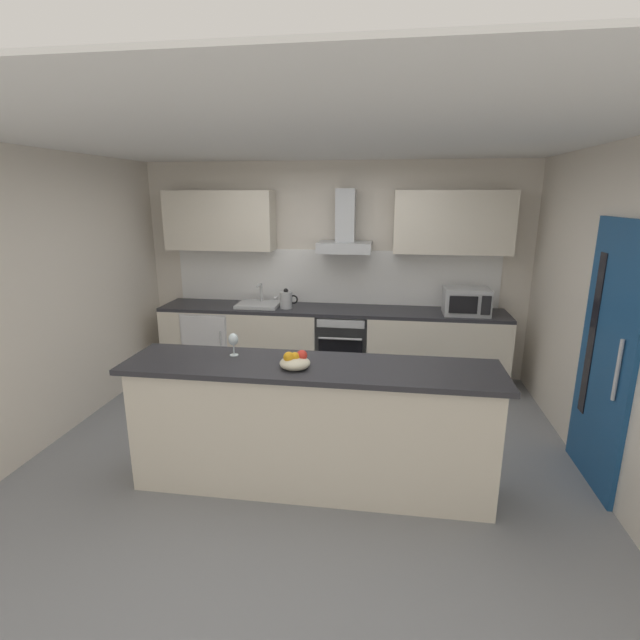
{
  "coord_description": "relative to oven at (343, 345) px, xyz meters",
  "views": [
    {
      "loc": [
        0.67,
        -3.81,
        2.2
      ],
      "look_at": [
        0.04,
        0.5,
        1.05
      ],
      "focal_mm": 26.49,
      "sensor_mm": 36.0,
      "label": 1
    }
  ],
  "objects": [
    {
      "name": "range_hood",
      "position": [
        0.0,
        0.13,
        1.33
      ],
      "size": [
        0.62,
        0.45,
        0.72
      ],
      "color": "#B7BABC"
    },
    {
      "name": "side_door",
      "position": [
        2.16,
        -1.76,
        0.57
      ],
      "size": [
        0.08,
        0.85,
        2.05
      ],
      "color": "navy",
      "rests_on": "ground"
    },
    {
      "name": "oven",
      "position": [
        0.0,
        0.0,
        0.0
      ],
      "size": [
        0.6,
        0.62,
        0.8
      ],
      "color": "slate",
      "rests_on": "ground"
    },
    {
      "name": "wall_left",
      "position": [
        -2.55,
        -1.58,
        0.84
      ],
      "size": [
        0.12,
        4.85,
        2.6
      ],
      "primitive_type": "cube",
      "color": "silver",
      "rests_on": "ground"
    },
    {
      "name": "kettle",
      "position": [
        -0.68,
        -0.03,
        0.55
      ],
      "size": [
        0.29,
        0.15,
        0.24
      ],
      "color": "#B7BABC",
      "rests_on": "counter_back"
    },
    {
      "name": "wall_back",
      "position": [
        -0.16,
        0.41,
        0.84
      ],
      "size": [
        5.66,
        0.12,
        2.6
      ],
      "primitive_type": "cube",
      "color": "silver",
      "rests_on": "ground"
    },
    {
      "name": "microwave",
      "position": [
        1.39,
        -0.03,
        0.59
      ],
      "size": [
        0.5,
        0.38,
        0.3
      ],
      "color": "#B7BABC",
      "rests_on": "counter_back"
    },
    {
      "name": "upper_cabinets",
      "position": [
        -0.16,
        0.18,
        1.45
      ],
      "size": [
        4.05,
        0.32,
        0.7
      ],
      "color": "beige"
    },
    {
      "name": "ceiling",
      "position": [
        -0.16,
        -1.58,
        2.15
      ],
      "size": [
        5.66,
        4.85,
        0.02
      ],
      "primitive_type": "cube",
      "color": "white"
    },
    {
      "name": "counter_island",
      "position": [
        -0.03,
        -2.19,
        0.05
      ],
      "size": [
        2.78,
        0.64,
        1.01
      ],
      "color": "beige",
      "rests_on": "ground"
    },
    {
      "name": "refrigerator",
      "position": [
        -1.64,
        -0.0,
        -0.03
      ],
      "size": [
        0.58,
        0.6,
        0.85
      ],
      "color": "white",
      "rests_on": "ground"
    },
    {
      "name": "fruit_bowl",
      "position": [
        -0.13,
        -2.26,
        0.59
      ],
      "size": [
        0.22,
        0.22,
        0.13
      ],
      "color": "beige",
      "rests_on": "counter_island"
    },
    {
      "name": "sink",
      "position": [
        -1.03,
        0.01,
        0.47
      ],
      "size": [
        0.5,
        0.4,
        0.26
      ],
      "color": "silver",
      "rests_on": "counter_back"
    },
    {
      "name": "backsplash_tile",
      "position": [
        -0.16,
        0.33,
        0.77
      ],
      "size": [
        3.96,
        0.02,
        0.66
      ],
      "primitive_type": "cube",
      "color": "white"
    },
    {
      "name": "wall_right",
      "position": [
        2.23,
        -1.58,
        0.84
      ],
      "size": [
        0.12,
        4.85,
        2.6
      ],
      "primitive_type": "cube",
      "color": "silver",
      "rests_on": "ground"
    },
    {
      "name": "ground",
      "position": [
        -0.16,
        -1.58,
        -0.47
      ],
      "size": [
        5.66,
        4.85,
        0.02
      ],
      "primitive_type": "cube",
      "color": "gray"
    },
    {
      "name": "counter_back",
      "position": [
        -0.16,
        0.03,
        -0.01
      ],
      "size": [
        4.1,
        0.6,
        0.9
      ],
      "color": "beige",
      "rests_on": "ground"
    },
    {
      "name": "wine_glass",
      "position": [
        -0.65,
        -2.07,
        0.67
      ],
      "size": [
        0.08,
        0.08,
        0.18
      ],
      "color": "silver",
      "rests_on": "counter_island"
    }
  ]
}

